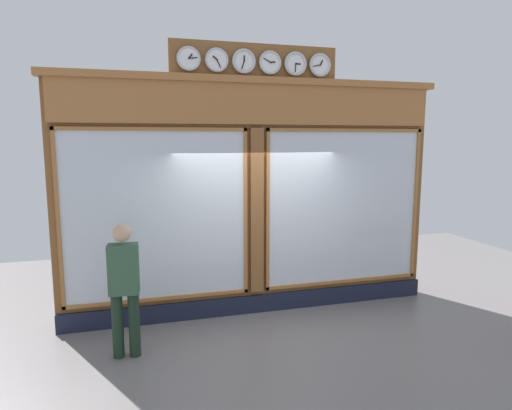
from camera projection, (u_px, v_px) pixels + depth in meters
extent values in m
cube|color=brown|center=(253.00, 201.00, 6.86)|extent=(5.83, 0.30, 3.50)
cube|color=#191E33|center=(256.00, 303.00, 6.93)|extent=(5.83, 0.08, 0.28)
cube|color=#A56936|center=(257.00, 104.00, 6.46)|extent=(5.71, 0.08, 0.59)
cube|color=#A56936|center=(256.00, 80.00, 6.43)|extent=(5.95, 0.20, 0.10)
cube|color=silver|center=(344.00, 207.00, 7.12)|extent=(2.57, 0.02, 2.41)
cube|color=#A56936|center=(347.00, 130.00, 6.92)|extent=(2.67, 0.04, 0.05)
cube|color=#A56936|center=(343.00, 281.00, 7.28)|extent=(2.67, 0.04, 0.05)
cube|color=#A56936|center=(415.00, 204.00, 7.46)|extent=(0.05, 0.04, 2.51)
cube|color=#A56936|center=(268.00, 211.00, 6.75)|extent=(0.05, 0.04, 2.51)
cube|color=silver|center=(157.00, 216.00, 6.32)|extent=(2.57, 0.02, 2.41)
cube|color=#A56936|center=(154.00, 129.00, 6.12)|extent=(2.67, 0.04, 0.05)
cube|color=#A56936|center=(160.00, 299.00, 6.48)|extent=(2.67, 0.04, 0.05)
cube|color=#A56936|center=(58.00, 221.00, 5.95)|extent=(0.05, 0.04, 2.51)
cube|color=#A56936|center=(245.00, 212.00, 6.66)|extent=(0.05, 0.04, 2.51)
cube|color=brown|center=(257.00, 212.00, 6.71)|extent=(0.20, 0.10, 2.51)
cube|color=brown|center=(256.00, 63.00, 6.43)|extent=(2.51, 0.06, 0.54)
cylinder|color=white|center=(320.00, 65.00, 6.62)|extent=(0.28, 0.02, 0.28)
torus|color=silver|center=(320.00, 65.00, 6.62)|extent=(0.35, 0.04, 0.35)
cube|color=black|center=(322.00, 63.00, 6.61)|extent=(0.05, 0.01, 0.08)
cube|color=black|center=(317.00, 66.00, 6.60)|extent=(0.12, 0.01, 0.04)
sphere|color=black|center=(321.00, 65.00, 6.61)|extent=(0.02, 0.02, 0.02)
cylinder|color=white|center=(296.00, 64.00, 6.52)|extent=(0.28, 0.02, 0.28)
torus|color=silver|center=(296.00, 64.00, 6.51)|extent=(0.35, 0.05, 0.35)
cube|color=black|center=(298.00, 64.00, 6.51)|extent=(0.08, 0.01, 0.02)
cube|color=black|center=(296.00, 68.00, 6.51)|extent=(0.02, 0.01, 0.12)
sphere|color=black|center=(296.00, 64.00, 6.50)|extent=(0.02, 0.02, 0.02)
cylinder|color=white|center=(270.00, 63.00, 6.41)|extent=(0.28, 0.02, 0.28)
torus|color=silver|center=(270.00, 62.00, 6.41)|extent=(0.34, 0.04, 0.34)
cube|color=black|center=(273.00, 62.00, 6.41)|extent=(0.08, 0.01, 0.03)
cube|color=black|center=(267.00, 60.00, 6.38)|extent=(0.11, 0.01, 0.07)
sphere|color=black|center=(271.00, 62.00, 6.39)|extent=(0.02, 0.02, 0.02)
cylinder|color=white|center=(244.00, 61.00, 6.30)|extent=(0.28, 0.02, 0.28)
torus|color=silver|center=(244.00, 61.00, 6.30)|extent=(0.35, 0.05, 0.35)
cube|color=black|center=(244.00, 58.00, 6.28)|extent=(0.02, 0.01, 0.08)
cube|color=black|center=(243.00, 65.00, 6.29)|extent=(0.05, 0.01, 0.12)
sphere|color=black|center=(244.00, 61.00, 6.29)|extent=(0.02, 0.02, 0.02)
cylinder|color=white|center=(217.00, 60.00, 6.20)|extent=(0.28, 0.02, 0.28)
torus|color=silver|center=(217.00, 60.00, 6.19)|extent=(0.34, 0.03, 0.34)
cube|color=black|center=(215.00, 58.00, 6.17)|extent=(0.07, 0.01, 0.06)
cube|color=black|center=(219.00, 64.00, 6.20)|extent=(0.06, 0.01, 0.11)
sphere|color=black|center=(217.00, 60.00, 6.18)|extent=(0.02, 0.02, 0.02)
cylinder|color=white|center=(189.00, 58.00, 6.09)|extent=(0.28, 0.02, 0.28)
torus|color=silver|center=(189.00, 58.00, 6.09)|extent=(0.34, 0.03, 0.34)
cube|color=black|center=(191.00, 56.00, 6.08)|extent=(0.06, 0.01, 0.07)
cube|color=black|center=(193.00, 58.00, 6.09)|extent=(0.12, 0.01, 0.03)
sphere|color=black|center=(189.00, 58.00, 6.07)|extent=(0.02, 0.02, 0.02)
cylinder|color=#1C2F21|center=(118.00, 326.00, 5.46)|extent=(0.14, 0.14, 0.82)
cylinder|color=#1C2F21|center=(134.00, 324.00, 5.50)|extent=(0.14, 0.14, 0.82)
cube|color=#33563D|center=(123.00, 269.00, 5.37)|extent=(0.38, 0.25, 0.62)
sphere|color=tan|center=(122.00, 233.00, 5.31)|extent=(0.22, 0.22, 0.22)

